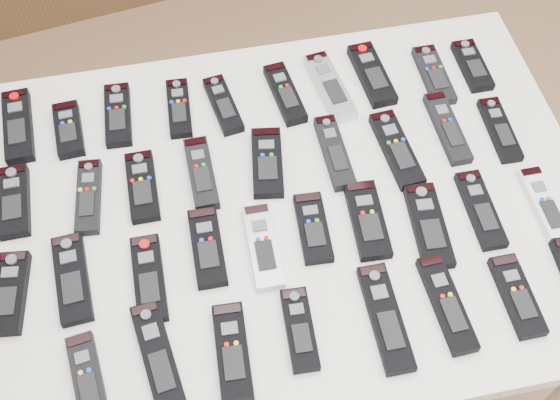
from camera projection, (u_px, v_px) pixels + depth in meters
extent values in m
plane|color=#9B734F|center=(314.00, 359.00, 2.02)|extent=(4.00, 4.00, 0.00)
cube|color=white|center=(280.00, 211.00, 1.40)|extent=(1.25, 0.88, 0.04)
cylinder|color=beige|center=(557.00, 400.00, 1.59)|extent=(0.04, 0.04, 0.74)
cylinder|color=beige|center=(45.00, 206.00, 1.87)|extent=(0.04, 0.04, 0.74)
cylinder|color=beige|center=(448.00, 140.00, 1.99)|extent=(0.04, 0.04, 0.74)
cube|color=black|center=(18.00, 126.00, 1.48)|extent=(0.07, 0.19, 0.02)
cube|color=black|center=(69.00, 130.00, 1.48)|extent=(0.06, 0.14, 0.02)
cube|color=black|center=(118.00, 115.00, 1.50)|extent=(0.06, 0.17, 0.02)
cube|color=black|center=(179.00, 108.00, 1.51)|extent=(0.05, 0.16, 0.02)
cube|color=black|center=(223.00, 105.00, 1.51)|extent=(0.07, 0.16, 0.02)
cube|color=black|center=(285.00, 94.00, 1.53)|extent=(0.07, 0.17, 0.02)
cube|color=#B7B7BC|center=(330.00, 87.00, 1.54)|extent=(0.08, 0.20, 0.02)
cube|color=black|center=(372.00, 74.00, 1.56)|extent=(0.07, 0.18, 0.02)
cube|color=black|center=(434.00, 75.00, 1.56)|extent=(0.05, 0.17, 0.02)
cube|color=black|center=(472.00, 66.00, 1.58)|extent=(0.05, 0.15, 0.02)
cube|color=black|center=(14.00, 202.00, 1.38)|extent=(0.06, 0.16, 0.02)
cube|color=black|center=(89.00, 197.00, 1.38)|extent=(0.06, 0.17, 0.02)
cube|color=black|center=(142.00, 186.00, 1.40)|extent=(0.06, 0.16, 0.02)
cube|color=black|center=(201.00, 173.00, 1.41)|extent=(0.05, 0.17, 0.02)
cube|color=black|center=(267.00, 163.00, 1.43)|extent=(0.08, 0.17, 0.02)
cube|color=black|center=(334.00, 152.00, 1.44)|extent=(0.05, 0.18, 0.02)
cube|color=black|center=(397.00, 149.00, 1.45)|extent=(0.07, 0.20, 0.02)
cube|color=black|center=(447.00, 128.00, 1.48)|extent=(0.05, 0.19, 0.02)
cube|color=black|center=(500.00, 130.00, 1.48)|extent=(0.05, 0.17, 0.02)
cube|color=black|center=(10.00, 293.00, 1.27)|extent=(0.08, 0.17, 0.02)
cube|color=black|center=(72.00, 279.00, 1.29)|extent=(0.07, 0.18, 0.02)
cube|color=black|center=(149.00, 279.00, 1.29)|extent=(0.05, 0.18, 0.02)
cube|color=black|center=(207.00, 247.00, 1.32)|extent=(0.06, 0.16, 0.02)
cube|color=#B7B7BC|center=(263.00, 246.00, 1.32)|extent=(0.06, 0.18, 0.02)
cube|color=black|center=(313.00, 228.00, 1.35)|extent=(0.06, 0.15, 0.02)
cube|color=black|center=(368.00, 220.00, 1.35)|extent=(0.07, 0.17, 0.02)
cube|color=black|center=(429.00, 226.00, 1.35)|extent=(0.07, 0.19, 0.02)
cube|color=black|center=(481.00, 210.00, 1.37)|extent=(0.05, 0.18, 0.02)
cube|color=silver|center=(545.00, 206.00, 1.37)|extent=(0.05, 0.18, 0.02)
cube|color=black|center=(88.00, 379.00, 1.18)|extent=(0.07, 0.17, 0.02)
cube|color=black|center=(158.00, 358.00, 1.20)|extent=(0.08, 0.21, 0.02)
cube|color=black|center=(232.00, 352.00, 1.21)|extent=(0.06, 0.18, 0.02)
cube|color=black|center=(300.00, 329.00, 1.23)|extent=(0.05, 0.15, 0.02)
cube|color=black|center=(386.00, 318.00, 1.24)|extent=(0.05, 0.21, 0.02)
cube|color=black|center=(447.00, 304.00, 1.26)|extent=(0.06, 0.19, 0.02)
cube|color=black|center=(517.00, 296.00, 1.27)|extent=(0.05, 0.16, 0.02)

